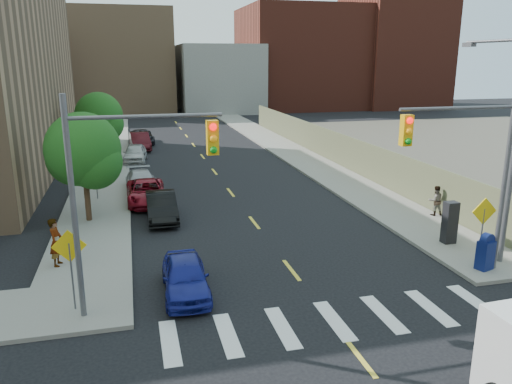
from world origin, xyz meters
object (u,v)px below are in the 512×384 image
parked_car_maroon (140,141)px  pedestrian_west (56,242)px  parked_car_grey (141,137)px  parked_car_blue (185,276)px  parked_car_red (146,192)px  mailbox (486,252)px  pedestrian_east (436,201)px  payphone (450,222)px  parked_car_silver (141,182)px  parked_car_black (161,206)px  parked_car_white (135,153)px

parked_car_maroon → pedestrian_west: pedestrian_west is taller
parked_car_maroon → parked_car_grey: 3.34m
parked_car_blue → parked_car_red: bearing=95.8°
parked_car_red → pedestrian_west: 9.30m
parked_car_grey → mailbox: 36.01m
parked_car_blue → pedestrian_east: pedestrian_east is taller
parked_car_blue → payphone: size_ratio=2.06×
parked_car_red → parked_car_silver: 2.68m
parked_car_blue → parked_car_black: size_ratio=0.91×
parked_car_red → parked_car_grey: (0.32, 21.12, 0.01)m
parked_car_blue → parked_car_grey: (-0.55, 33.02, 0.01)m
parked_car_maroon → pedestrian_west: (-3.81, -26.31, 0.34)m
parked_car_blue → parked_car_silver: bearing=95.8°
pedestrian_east → pedestrian_west: bearing=12.7°
parked_car_black → parked_car_maroon: size_ratio=0.91×
parked_car_black → parked_car_white: parked_car_white is taller
parked_car_white → payphone: 25.61m
parked_car_maroon → mailbox: mailbox is taller
parked_car_white → parked_car_red: bearing=-82.5°
parked_car_silver → mailbox: size_ratio=3.00×
parked_car_blue → parked_car_grey: 33.02m
parked_car_maroon → pedestrian_east: (14.16, -24.19, 0.16)m
parked_car_maroon → pedestrian_east: pedestrian_east is taller
parked_car_maroon → mailbox: size_ratio=3.20×
parked_car_red → pedestrian_east: 15.63m
parked_car_maroon → pedestrian_east: bearing=-63.8°
parked_car_red → parked_car_maroon: bearing=88.9°
parked_car_black → parked_car_red: size_ratio=0.90×
parked_car_black → pedestrian_west: size_ratio=2.20×
parked_car_maroon → parked_car_grey: (0.22, 3.33, -0.10)m
parked_car_white → pedestrian_east: size_ratio=2.73×
parked_car_black → pedestrian_east: 14.00m
pedestrian_west → pedestrian_east: size_ratio=1.23×
parked_car_white → mailbox: size_ratio=2.91×
mailbox → pedestrian_east: size_ratio=0.94×
mailbox → pedestrian_east: bearing=54.7°
parked_car_black → parked_car_maroon: 21.04m
parked_car_blue → pedestrian_west: 5.71m
parked_car_red → pedestrian_west: bearing=-114.4°
pedestrian_east → parked_car_black: bearing=-7.1°
parked_car_grey → parked_car_blue: bearing=-91.9°
parked_car_blue → parked_car_maroon: 29.70m
parked_car_grey → pedestrian_west: 29.91m
payphone → pedestrian_east: bearing=64.1°
parked_car_blue → pedestrian_west: bearing=145.2°
parked_car_blue → mailbox: size_ratio=2.64×
parked_car_white → parked_car_maroon: parked_car_maroon is taller
parked_car_white → parked_car_grey: parked_car_white is taller
pedestrian_east → parked_car_maroon: bearing=-53.7°
parked_car_white → payphone: (12.95, -22.09, 0.36)m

